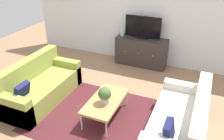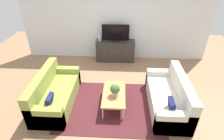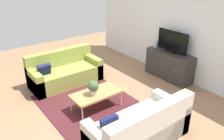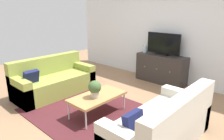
# 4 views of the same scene
# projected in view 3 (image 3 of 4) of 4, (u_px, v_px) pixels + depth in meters

# --- Properties ---
(ground_plane) EXTENTS (10.00, 10.00, 0.00)m
(ground_plane) POSITION_uv_depth(u_px,v_px,m) (99.00, 105.00, 5.08)
(ground_plane) COLOR #997251
(wall_back) EXTENTS (6.40, 0.12, 2.70)m
(wall_back) POSITION_uv_depth(u_px,v_px,m) (180.00, 27.00, 5.92)
(wall_back) COLOR white
(wall_back) RESTS_ON ground_plane
(area_rug) EXTENTS (2.50, 1.90, 0.01)m
(area_rug) POSITION_uv_depth(u_px,v_px,m) (93.00, 107.00, 4.99)
(area_rug) COLOR #4C1E23
(area_rug) RESTS_ON ground_plane
(couch_left_side) EXTENTS (0.81, 1.79, 0.84)m
(couch_left_side) POSITION_uv_depth(u_px,v_px,m) (64.00, 73.00, 5.94)
(couch_left_side) COLOR olive
(couch_left_side) RESTS_ON ground_plane
(couch_right_side) EXTENTS (0.81, 1.79, 0.84)m
(couch_right_side) POSITION_uv_depth(u_px,v_px,m) (141.00, 130.00, 3.86)
(couch_right_side) COLOR beige
(couch_right_side) RESTS_ON ground_plane
(coffee_table) EXTENTS (0.55, 1.04, 0.38)m
(coffee_table) POSITION_uv_depth(u_px,v_px,m) (96.00, 94.00, 4.82)
(coffee_table) COLOR #B7844C
(coffee_table) RESTS_ON ground_plane
(potted_plant) EXTENTS (0.23, 0.23, 0.31)m
(potted_plant) POSITION_uv_depth(u_px,v_px,m) (93.00, 87.00, 4.67)
(potted_plant) COLOR #B7B2A8
(potted_plant) RESTS_ON coffee_table
(tv_console) EXTENTS (1.32, 0.47, 0.74)m
(tv_console) POSITION_uv_depth(u_px,v_px,m) (169.00, 65.00, 6.16)
(tv_console) COLOR #332D2B
(tv_console) RESTS_ON ground_plane
(flat_screen_tv) EXTENTS (0.91, 0.16, 0.57)m
(flat_screen_tv) POSITION_uv_depth(u_px,v_px,m) (172.00, 42.00, 5.90)
(flat_screen_tv) COLOR black
(flat_screen_tv) RESTS_ON tv_console
(glass_vase) EXTENTS (0.11, 0.11, 0.20)m
(glass_vase) POSITION_uv_depth(u_px,v_px,m) (156.00, 44.00, 6.36)
(glass_vase) COLOR silver
(glass_vase) RESTS_ON tv_console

